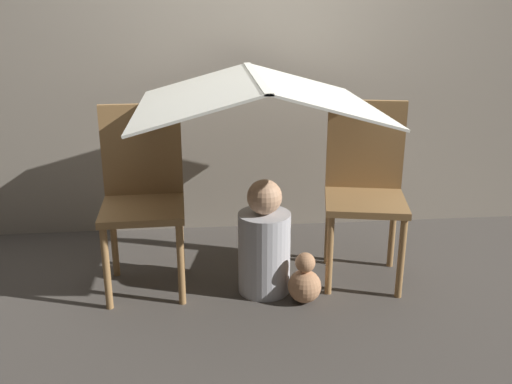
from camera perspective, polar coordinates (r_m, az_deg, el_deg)
ground_plane at (r=3.03m, az=0.22°, el=-10.20°), size 8.80×8.80×0.00m
wall_back at (r=3.62m, az=-1.32°, el=15.37°), size 7.00×0.05×2.50m
chair_left at (r=3.01m, az=-11.25°, el=0.14°), size 0.43×0.43×0.96m
chair_right at (r=3.11m, az=10.83°, el=0.79°), size 0.49×0.49×0.96m
sheet_canopy at (r=2.80m, az=0.00°, el=9.95°), size 1.16×1.10×0.17m
person_front at (r=2.96m, az=0.83°, el=-5.26°), size 0.27×0.27×0.61m
plush_toy at (r=2.93m, az=4.88°, el=-8.96°), size 0.17×0.17×0.27m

